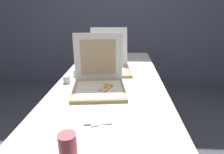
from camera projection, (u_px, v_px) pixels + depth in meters
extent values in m
cube|color=slate|center=(118.00, 9.00, 3.24)|extent=(10.00, 0.10, 2.60)
cube|color=silver|center=(111.00, 79.00, 1.69)|extent=(0.85, 2.04, 0.03)
cylinder|color=#38383D|center=(90.00, 81.00, 2.73)|extent=(0.04, 0.04, 0.72)
cylinder|color=#38383D|center=(141.00, 82.00, 2.69)|extent=(0.04, 0.04, 0.72)
cube|color=tan|center=(99.00, 90.00, 1.40)|extent=(0.42, 0.42, 0.02)
cube|color=silver|center=(99.00, 89.00, 1.39)|extent=(0.37, 0.37, 0.00)
cube|color=white|center=(98.00, 57.00, 1.50)|extent=(0.37, 0.06, 0.37)
cube|color=tan|center=(98.00, 58.00, 1.50)|extent=(0.27, 0.04, 0.27)
cube|color=#E0B266|center=(105.00, 88.00, 1.39)|extent=(0.10, 0.12, 0.01)
cube|color=tan|center=(109.00, 85.00, 1.43)|extent=(0.07, 0.05, 0.02)
sphere|color=orange|center=(106.00, 87.00, 1.38)|extent=(0.02, 0.02, 0.02)
cube|color=tan|center=(110.00, 71.00, 1.83)|extent=(0.41, 0.41, 0.02)
cube|color=silver|center=(109.00, 69.00, 1.83)|extent=(0.35, 0.35, 0.00)
cube|color=white|center=(109.00, 46.00, 1.99)|extent=(0.38, 0.14, 0.36)
cube|color=tan|center=(109.00, 46.00, 1.99)|extent=(0.27, 0.10, 0.26)
cube|color=#EAC156|center=(109.00, 69.00, 1.83)|extent=(0.08, 0.13, 0.01)
cube|color=tan|center=(111.00, 67.00, 1.88)|extent=(0.06, 0.04, 0.02)
sphere|color=orange|center=(111.00, 68.00, 1.82)|extent=(0.02, 0.02, 0.02)
cylinder|color=white|center=(67.00, 79.00, 1.56)|extent=(0.06, 0.06, 0.06)
cylinder|color=white|center=(76.00, 73.00, 1.72)|extent=(0.06, 0.06, 0.06)
cylinder|color=#D14C56|center=(68.00, 145.00, 0.78)|extent=(0.07, 0.07, 0.10)
cube|color=white|center=(100.00, 119.00, 1.05)|extent=(0.17, 0.17, 0.00)
cube|color=white|center=(100.00, 119.00, 1.04)|extent=(0.14, 0.14, 0.00)
cube|color=white|center=(97.00, 117.00, 1.06)|extent=(0.15, 0.15, 0.00)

